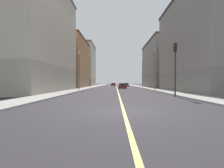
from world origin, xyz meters
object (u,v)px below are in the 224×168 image
object	(u,v)px
street_lamp_right_near	(79,67)
building_right_distant	(83,65)
building_right_corner	(35,37)
street_lamp_left_near	(155,66)
building_left_near	(203,44)
car_red	(113,85)
car_green	(126,85)
car_maroon	(122,86)
traffic_light_left_near	(175,62)
street_lamp_left_far	(142,71)
building_left_mid	(163,65)
building_right_midblock	(70,63)

from	to	relation	value
street_lamp_right_near	building_right_distant	bearing A→B (deg)	99.10
building_right_corner	street_lamp_left_near	world-z (taller)	building_right_corner
building_left_near	street_lamp_right_near	world-z (taller)	building_left_near
building_right_distant	car_red	world-z (taller)	building_right_distant
street_lamp_left_near	car_red	bearing A→B (deg)	100.98
car_green	car_maroon	distance (m)	21.50
traffic_light_left_near	car_maroon	distance (m)	27.33
street_lamp_right_near	street_lamp_left_far	bearing A→B (deg)	51.35
building_left_near	building_left_mid	bearing A→B (deg)	90.00
building_left_near	building_left_mid	distance (m)	25.28
building_right_distant	street_lamp_left_near	xyz separation A→B (m)	(20.70, -39.53, -3.82)
building_left_near	building_right_midblock	world-z (taller)	building_left_near
building_right_distant	street_lamp_left_near	size ratio (longest dim) A/B	2.33
building_left_mid	street_lamp_left_near	size ratio (longest dim) A/B	3.05
building_right_midblock	traffic_light_left_near	size ratio (longest dim) A/B	3.31
street_lamp_left_near	street_lamp_left_far	size ratio (longest dim) A/B	0.98
building_right_distant	car_red	distance (m)	15.05
car_red	traffic_light_left_near	bearing A→B (deg)	-82.81
building_left_mid	street_lamp_right_near	world-z (taller)	building_left_mid
car_maroon	car_green	bearing A→B (deg)	84.04
traffic_light_left_near	street_lamp_right_near	xyz separation A→B (m)	(-13.07, 13.37, 0.63)
building_left_near	car_green	bearing A→B (deg)	104.75
car_maroon	street_lamp_left_near	bearing A→B (deg)	-64.00
street_lamp_right_near	car_red	xyz separation A→B (m)	(5.74, 44.80, -3.78)
building_left_near	building_right_distant	xyz separation A→B (m)	(-27.32, 44.70, 0.68)
car_red	car_green	distance (m)	11.18
car_red	building_right_distant	bearing A→B (deg)	-164.07
building_right_corner	street_lamp_left_far	size ratio (longest dim) A/B	2.92
building_left_mid	building_right_midblock	distance (m)	27.41
traffic_light_left_near	car_green	bearing A→B (deg)	92.88
building_right_corner	traffic_light_left_near	bearing A→B (deg)	-27.13
building_left_mid	street_lamp_right_near	xyz separation A→B (m)	(-20.70, -21.83, -2.44)
building_right_midblock	car_red	world-z (taller)	building_right_midblock
building_right_corner	street_lamp_right_near	bearing A→B (deg)	26.41
building_left_near	building_right_corner	size ratio (longest dim) A/B	0.99
building_left_near	street_lamp_left_far	xyz separation A→B (m)	(-6.61, 21.05, -3.07)
building_right_corner	building_right_midblock	xyz separation A→B (m)	(0.00, 22.86, -2.06)
car_green	building_right_midblock	bearing A→B (deg)	-138.67
traffic_light_left_near	street_lamp_left_near	xyz separation A→B (m)	(1.02, 15.12, 0.87)
street_lamp_left_far	car_maroon	xyz separation A→B (m)	(-5.67, -4.24, -4.06)
street_lamp_right_near	car_red	bearing A→B (deg)	82.70
street_lamp_right_near	car_green	bearing A→B (deg)	72.97
traffic_light_left_near	street_lamp_left_far	world-z (taller)	street_lamp_left_far
building_right_corner	traffic_light_left_near	distance (m)	22.76
building_left_near	building_right_corner	distance (m)	27.35
car_green	street_lamp_left_near	bearing A→B (deg)	-84.05
traffic_light_left_near	building_left_near	bearing A→B (deg)	52.50
traffic_light_left_near	car_red	distance (m)	58.72
building_right_corner	car_maroon	size ratio (longest dim) A/B	4.95
building_left_near	car_red	distance (m)	51.00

